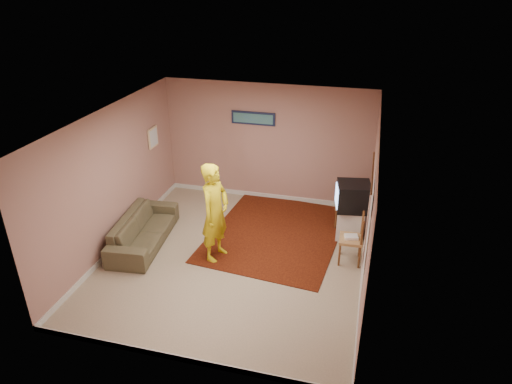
% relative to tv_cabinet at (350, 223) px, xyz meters
% --- Properties ---
extents(ground, '(5.00, 5.00, 0.00)m').
position_rel_tv_cabinet_xyz_m(ground, '(-1.95, -1.22, -0.32)').
color(ground, tan).
rests_on(ground, ground).
extents(wall_back, '(4.50, 0.02, 2.60)m').
position_rel_tv_cabinet_xyz_m(wall_back, '(-1.95, 1.28, 0.98)').
color(wall_back, '#9D7367').
rests_on(wall_back, ground).
extents(wall_front, '(4.50, 0.02, 2.60)m').
position_rel_tv_cabinet_xyz_m(wall_front, '(-1.95, -3.72, 0.98)').
color(wall_front, '#9D7367').
rests_on(wall_front, ground).
extents(wall_left, '(0.02, 5.00, 2.60)m').
position_rel_tv_cabinet_xyz_m(wall_left, '(-4.20, -1.22, 0.98)').
color(wall_left, '#9D7367').
rests_on(wall_left, ground).
extents(wall_right, '(0.02, 5.00, 2.60)m').
position_rel_tv_cabinet_xyz_m(wall_right, '(0.30, -1.22, 0.98)').
color(wall_right, '#9D7367').
rests_on(wall_right, ground).
extents(ceiling, '(4.50, 5.00, 0.02)m').
position_rel_tv_cabinet_xyz_m(ceiling, '(-1.95, -1.22, 2.28)').
color(ceiling, white).
rests_on(ceiling, wall_back).
extents(baseboard_back, '(4.50, 0.02, 0.10)m').
position_rel_tv_cabinet_xyz_m(baseboard_back, '(-1.95, 1.27, -0.27)').
color(baseboard_back, silver).
rests_on(baseboard_back, ground).
extents(baseboard_front, '(4.50, 0.02, 0.10)m').
position_rel_tv_cabinet_xyz_m(baseboard_front, '(-1.95, -3.71, -0.27)').
color(baseboard_front, silver).
rests_on(baseboard_front, ground).
extents(baseboard_left, '(0.02, 5.00, 0.10)m').
position_rel_tv_cabinet_xyz_m(baseboard_left, '(-4.19, -1.22, -0.27)').
color(baseboard_left, silver).
rests_on(baseboard_left, ground).
extents(baseboard_right, '(0.02, 5.00, 0.10)m').
position_rel_tv_cabinet_xyz_m(baseboard_right, '(0.29, -1.22, -0.27)').
color(baseboard_right, silver).
rests_on(baseboard_right, ground).
extents(window, '(0.01, 1.10, 1.50)m').
position_rel_tv_cabinet_xyz_m(window, '(0.29, -2.12, 1.13)').
color(window, black).
rests_on(window, wall_right).
extents(curtain_sheer, '(0.01, 0.75, 2.10)m').
position_rel_tv_cabinet_xyz_m(curtain_sheer, '(0.28, -2.27, 0.93)').
color(curtain_sheer, white).
rests_on(curtain_sheer, wall_right).
extents(curtain_floral, '(0.01, 0.35, 2.10)m').
position_rel_tv_cabinet_xyz_m(curtain_floral, '(0.26, -1.57, 0.93)').
color(curtain_floral, beige).
rests_on(curtain_floral, wall_right).
extents(curtain_rod, '(0.02, 1.40, 0.02)m').
position_rel_tv_cabinet_xyz_m(curtain_rod, '(0.25, -2.12, 2.00)').
color(curtain_rod, brown).
rests_on(curtain_rod, wall_right).
extents(picture_back, '(0.95, 0.04, 0.28)m').
position_rel_tv_cabinet_xyz_m(picture_back, '(-2.25, 1.25, 1.53)').
color(picture_back, '#151D3B').
rests_on(picture_back, wall_back).
extents(picture_left, '(0.04, 0.38, 0.42)m').
position_rel_tv_cabinet_xyz_m(picture_left, '(-4.17, 0.38, 1.23)').
color(picture_left, beige).
rests_on(picture_left, wall_left).
extents(area_rug, '(2.68, 3.22, 0.02)m').
position_rel_tv_cabinet_xyz_m(area_rug, '(-1.41, -0.22, -0.31)').
color(area_rug, black).
rests_on(area_rug, ground).
extents(tv_cabinet, '(0.50, 0.45, 0.63)m').
position_rel_tv_cabinet_xyz_m(tv_cabinet, '(0.00, 0.00, 0.00)').
color(tv_cabinet, silver).
rests_on(tv_cabinet, ground).
extents(crt_tv, '(0.69, 0.63, 0.52)m').
position_rel_tv_cabinet_xyz_m(crt_tv, '(-0.01, -0.00, 0.58)').
color(crt_tv, black).
rests_on(crt_tv, tv_cabinet).
extents(chair_a, '(0.43, 0.41, 0.49)m').
position_rel_tv_cabinet_xyz_m(chair_a, '(-0.12, 0.44, 0.24)').
color(chair_a, tan).
rests_on(chair_a, ground).
extents(dvd_player, '(0.38, 0.30, 0.06)m').
position_rel_tv_cabinet_xyz_m(dvd_player, '(-0.12, 0.44, 0.18)').
color(dvd_player, '#A1A1A6').
rests_on(dvd_player, chair_a).
extents(blue_throw, '(0.37, 0.05, 0.39)m').
position_rel_tv_cabinet_xyz_m(blue_throw, '(-0.12, 0.63, 0.41)').
color(blue_throw, '#8EBFE9').
rests_on(blue_throw, chair_a).
extents(chair_b, '(0.41, 0.43, 0.51)m').
position_rel_tv_cabinet_xyz_m(chair_b, '(0.05, -0.80, 0.25)').
color(chair_b, tan).
rests_on(chair_b, ground).
extents(game_console, '(0.26, 0.21, 0.05)m').
position_rel_tv_cabinet_xyz_m(game_console, '(0.05, -0.80, 0.18)').
color(game_console, white).
rests_on(game_console, chair_b).
extents(sofa, '(0.96, 2.02, 0.57)m').
position_rel_tv_cabinet_xyz_m(sofa, '(-3.75, -1.15, -0.03)').
color(sofa, '#4E452F').
rests_on(sofa, ground).
extents(person, '(0.57, 0.74, 1.81)m').
position_rel_tv_cabinet_xyz_m(person, '(-2.28, -1.25, 0.59)').
color(person, gold).
rests_on(person, ground).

